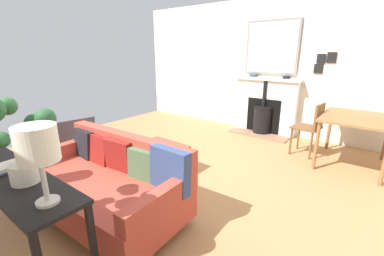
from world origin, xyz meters
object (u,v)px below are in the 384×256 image
(fireplace, at_px, (265,110))
(dining_chair_near_fireplace, at_px, (312,125))
(table_lamp_far_end, at_px, (37,146))
(potted_plant, at_px, (17,131))
(sofa, at_px, (107,182))
(mantel_bowl_far, at_px, (287,77))
(book_stack, at_px, (5,168))
(ottoman, at_px, (159,156))
(armchair_accent, at_px, (71,137))
(mantel_bowl_near, at_px, (253,75))
(console_table, at_px, (15,187))
(dining_table, at_px, (357,123))

(fireplace, distance_m, dining_chair_near_fireplace, 1.30)
(fireplace, height_order, table_lamp_far_end, table_lamp_far_end)
(table_lamp_far_end, relative_size, potted_plant, 0.78)
(sofa, relative_size, table_lamp_far_end, 3.61)
(mantel_bowl_far, relative_size, book_stack, 0.54)
(ottoman, height_order, armchair_accent, armchair_accent)
(mantel_bowl_near, height_order, ottoman, mantel_bowl_near)
(armchair_accent, bearing_deg, fireplace, 151.07)
(sofa, relative_size, dining_chair_near_fireplace, 2.09)
(sofa, height_order, console_table, sofa)
(fireplace, relative_size, dining_table, 1.20)
(sofa, height_order, book_stack, sofa)
(book_stack, bearing_deg, mantel_bowl_far, 169.86)
(mantel_bowl_near, bearing_deg, console_table, 0.46)
(mantel_bowl_near, xyz_separation_m, dining_table, (0.73, 1.96, -0.52))
(console_table, xyz_separation_m, dining_table, (-3.69, 1.92, 0.01))
(mantel_bowl_near, bearing_deg, armchair_accent, -24.54)
(book_stack, relative_size, dining_chair_near_fireplace, 0.30)
(potted_plant, bearing_deg, armchair_accent, -125.14)
(mantel_bowl_near, height_order, book_stack, mantel_bowl_near)
(book_stack, xyz_separation_m, dining_table, (-3.68, 2.07, -0.11))
(armchair_accent, bearing_deg, potted_plant, 54.86)
(console_table, bearing_deg, ottoman, -173.17)
(table_lamp_far_end, height_order, potted_plant, potted_plant)
(sofa, xyz_separation_m, table_lamp_far_end, (0.79, 0.57, 0.77))
(table_lamp_far_end, bearing_deg, book_stack, -90.44)
(armchair_accent, bearing_deg, mantel_bowl_near, 155.46)
(potted_plant, bearing_deg, mantel_bowl_far, 173.94)
(potted_plant, bearing_deg, dining_table, 154.38)
(armchair_accent, relative_size, dining_table, 0.69)
(ottoman, relative_size, potted_plant, 1.08)
(fireplace, relative_size, console_table, 0.86)
(armchair_accent, distance_m, dining_table, 4.23)
(mantel_bowl_near, relative_size, mantel_bowl_far, 1.14)
(mantel_bowl_far, relative_size, table_lamp_far_end, 0.28)
(sofa, relative_size, console_table, 1.18)
(mantel_bowl_far, height_order, armchair_accent, mantel_bowl_far)
(armchair_accent, xyz_separation_m, potted_plant, (1.18, 1.67, 0.71))
(armchair_accent, bearing_deg, dining_chair_near_fireplace, 130.97)
(mantel_bowl_near, distance_m, ottoman, 2.81)
(mantel_bowl_near, distance_m, potted_plant, 4.38)
(ottoman, height_order, dining_table, dining_table)
(fireplace, xyz_separation_m, mantel_bowl_near, (-0.01, -0.30, 0.68))
(fireplace, height_order, mantel_bowl_near, mantel_bowl_near)
(fireplace, distance_m, console_table, 4.42)
(sofa, xyz_separation_m, ottoman, (-0.99, -0.22, -0.11))
(mantel_bowl_far, bearing_deg, console_table, -8.23)
(ottoman, bearing_deg, table_lamp_far_end, 24.03)
(dining_chair_near_fireplace, bearing_deg, table_lamp_far_end, -11.66)
(ottoman, relative_size, dining_table, 0.63)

